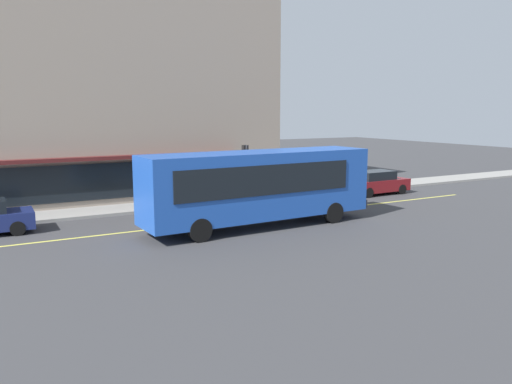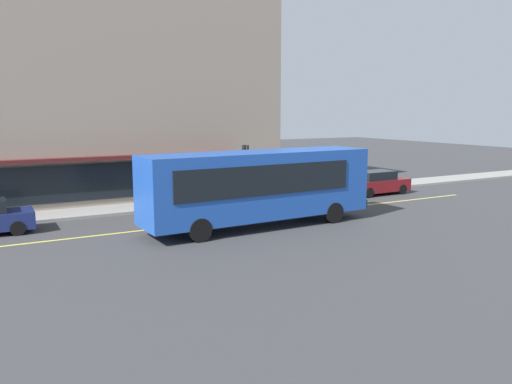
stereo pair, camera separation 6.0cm
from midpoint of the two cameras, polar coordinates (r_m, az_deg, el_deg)
ground at (r=24.43m, az=-6.80°, el=-3.62°), size 120.00×120.00×0.00m
sidewalk at (r=29.08m, az=-10.55°, el=-1.52°), size 80.00×2.50×0.15m
lane_centre_stripe at (r=24.43m, az=-6.80°, el=-3.61°), size 36.00×0.16×0.01m
storefront_building at (r=34.24m, az=-18.62°, el=12.15°), size 22.42×10.92×14.92m
bus at (r=23.46m, az=0.47°, el=0.85°), size 11.22×2.95×3.50m
traffic_light at (r=30.06m, az=-1.10°, el=3.71°), size 0.30×0.52×3.20m
car_maroon at (r=33.81m, az=13.36°, el=1.00°), size 4.34×1.94×1.52m
pedestrian_mid_block at (r=34.21m, az=8.69°, el=2.05°), size 0.34×0.34×1.78m
pedestrian_waiting at (r=29.63m, az=-3.16°, el=1.11°), size 0.34×0.34×1.81m
pedestrian_at_corner at (r=28.86m, az=-10.37°, el=0.58°), size 0.34×0.34×1.67m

